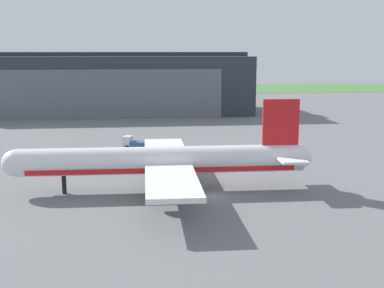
{
  "coord_description": "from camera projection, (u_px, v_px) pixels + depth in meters",
  "views": [
    {
      "loc": [
        -9.04,
        -60.08,
        17.81
      ],
      "look_at": [
        -0.55,
        16.2,
        3.69
      ],
      "focal_mm": 47.23,
      "sensor_mm": 36.0,
      "label": 1
    }
  ],
  "objects": [
    {
      "name": "airliner_near_left",
      "position": [
        163.0,
        161.0,
        64.61
      ],
      "size": [
        39.66,
        33.69,
        11.78
      ],
      "color": "silver",
      "rests_on": "ground_plane"
    },
    {
      "name": "ops_van",
      "position": [
        135.0,
        143.0,
        92.54
      ],
      "size": [
        5.19,
        3.66,
        2.48
      ],
      "color": "silver",
      "rests_on": "ground_plane"
    },
    {
      "name": "ground_plane",
      "position": [
        211.0,
        196.0,
        62.93
      ],
      "size": [
        440.0,
        440.0,
        0.0
      ],
      "primitive_type": "plane",
      "color": "slate"
    },
    {
      "name": "maintenance_hangar",
      "position": [
        110.0,
        84.0,
        147.81
      ],
      "size": [
        80.43,
        30.3,
        17.61
      ],
      "color": "#2D333D",
      "rests_on": "ground_plane"
    },
    {
      "name": "grass_field_strip",
      "position": [
        155.0,
        89.0,
        238.86
      ],
      "size": [
        440.0,
        56.0,
        0.08
      ],
      "primitive_type": "cube",
      "color": "#47793C",
      "rests_on": "ground_plane"
    }
  ]
}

